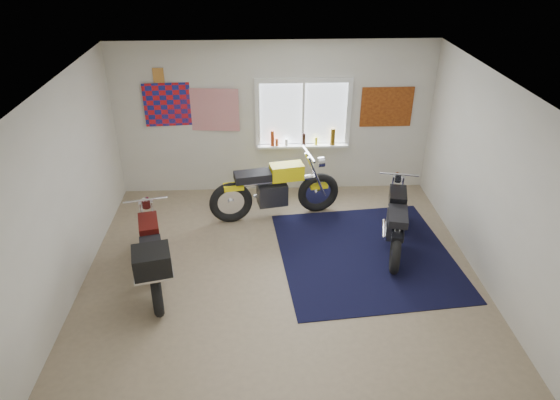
{
  "coord_description": "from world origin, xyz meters",
  "views": [
    {
      "loc": [
        -0.29,
        -5.74,
        4.35
      ],
      "look_at": [
        0.0,
        0.4,
        0.92
      ],
      "focal_mm": 32.0,
      "sensor_mm": 36.0,
      "label": 1
    }
  ],
  "objects_px": {
    "yellow_triumph": "(275,190)",
    "black_chrome_bike": "(396,221)",
    "maroon_tourer": "(152,255)",
    "navy_rug": "(366,255)"
  },
  "relations": [
    {
      "from": "black_chrome_bike",
      "to": "navy_rug",
      "type": "bearing_deg",
      "value": 131.45
    },
    {
      "from": "navy_rug",
      "to": "yellow_triumph",
      "type": "bearing_deg",
      "value": 137.37
    },
    {
      "from": "maroon_tourer",
      "to": "black_chrome_bike",
      "type": "bearing_deg",
      "value": -89.46
    },
    {
      "from": "black_chrome_bike",
      "to": "yellow_triumph",
      "type": "bearing_deg",
      "value": 75.18
    },
    {
      "from": "yellow_triumph",
      "to": "black_chrome_bike",
      "type": "xyz_separation_m",
      "value": [
        1.78,
        -0.96,
        -0.05
      ]
    },
    {
      "from": "black_chrome_bike",
      "to": "maroon_tourer",
      "type": "relative_size",
      "value": 0.96
    },
    {
      "from": "yellow_triumph",
      "to": "black_chrome_bike",
      "type": "relative_size",
      "value": 1.15
    },
    {
      "from": "yellow_triumph",
      "to": "maroon_tourer",
      "type": "height_order",
      "value": "yellow_triumph"
    },
    {
      "from": "black_chrome_bike",
      "to": "maroon_tourer",
      "type": "height_order",
      "value": "maroon_tourer"
    },
    {
      "from": "yellow_triumph",
      "to": "maroon_tourer",
      "type": "xyz_separation_m",
      "value": [
        -1.68,
        -1.8,
        0.04
      ]
    }
  ]
}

